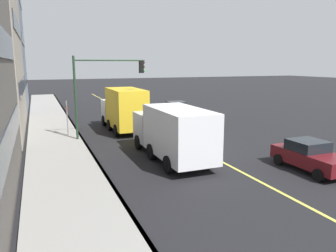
# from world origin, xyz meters

# --- Properties ---
(ground) EXTENTS (200.00, 200.00, 0.00)m
(ground) POSITION_xyz_m (0.00, 0.00, 0.00)
(ground) COLOR black
(sidewalk_slab) EXTENTS (80.00, 3.69, 0.15)m
(sidewalk_slab) POSITION_xyz_m (0.00, 8.22, 0.07)
(sidewalk_slab) COLOR gray
(sidewalk_slab) RESTS_ON ground
(curb_edge) EXTENTS (80.00, 0.16, 0.15)m
(curb_edge) POSITION_xyz_m (0.00, 6.46, 0.07)
(curb_edge) COLOR slate
(curb_edge) RESTS_ON ground
(lane_stripe_center) EXTENTS (80.00, 0.16, 0.01)m
(lane_stripe_center) POSITION_xyz_m (0.00, 0.00, 0.01)
(lane_stripe_center) COLOR #D8CC4C
(lane_stripe_center) RESTS_ON ground
(car_maroon) EXTENTS (4.04, 1.97, 1.51)m
(car_maroon) POSITION_xyz_m (-7.53, -3.39, 0.76)
(car_maroon) COLOR #591116
(car_maroon) RESTS_ON ground
(car_tan) EXTENTS (3.91, 1.99, 1.68)m
(car_tan) POSITION_xyz_m (9.61, -3.44, 0.81)
(car_tan) COLOR tan
(car_tan) RESTS_ON ground
(truck_yellow) EXTENTS (6.83, 2.46, 3.42)m
(truck_yellow) POSITION_xyz_m (5.69, 2.84, 1.78)
(truck_yellow) COLOR silver
(truck_yellow) RESTS_ON ground
(truck_white) EXTENTS (7.37, 2.53, 3.01)m
(truck_white) POSITION_xyz_m (-3.15, 2.33, 1.61)
(truck_white) COLOR silver
(truck_white) RESTS_ON ground
(traffic_light_mast) EXTENTS (0.28, 5.10, 5.87)m
(traffic_light_mast) POSITION_xyz_m (3.45, 4.84, 4.08)
(traffic_light_mast) COLOR #1E3823
(traffic_light_mast) RESTS_ON ground
(street_sign_post) EXTENTS (0.60, 0.08, 2.70)m
(street_sign_post) POSITION_xyz_m (4.96, 7.29, 1.59)
(street_sign_post) COLOR slate
(street_sign_post) RESTS_ON ground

